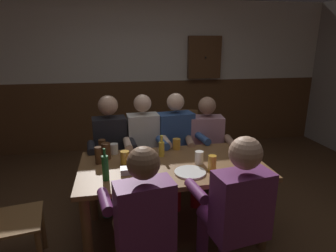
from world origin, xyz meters
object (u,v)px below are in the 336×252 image
Objects in this scene: condiment_caddy at (129,170)px; pint_glass_8 at (145,168)px; pint_glass_2 at (106,151)px; person_3 at (207,142)px; pint_glass_6 at (102,147)px; dining_table at (172,174)px; person_2 at (177,143)px; chair_empty_near_left at (183,139)px; bottle_0 at (105,167)px; pint_glass_4 at (98,155)px; bottle_1 at (162,148)px; person_1 at (145,146)px; pint_glass_5 at (125,158)px; person_5 at (235,205)px; wall_dart_cabinet at (204,57)px; table_candle at (147,178)px; pint_glass_3 at (199,158)px; person_4 at (142,217)px; pint_glass_0 at (212,164)px; plate_0 at (190,172)px; pint_glass_1 at (177,144)px; person_0 at (111,147)px; pint_glass_7 at (114,149)px.

pint_glass_8 is (0.13, -0.09, 0.05)m from condiment_caddy.
pint_glass_2 reaches higher than condiment_caddy.
person_3 is 7.59× the size of pint_glass_6.
dining_table is 0.71m from person_2.
pint_glass_2 is at bearing 65.47° from chair_empty_near_left.
bottle_0 reaches higher than pint_glass_6.
pint_glass_4 is (-0.86, -0.54, 0.12)m from person_2.
bottle_1 reaches higher than pint_glass_2.
person_1 reaches higher than pint_glass_5.
person_1 is 1.44m from person_5.
wall_dart_cabinet is at bearing -102.89° from chair_empty_near_left.
bottle_1 reaches higher than table_candle.
pint_glass_3 is at bearing 99.79° from chair_empty_near_left.
pint_glass_8 is (-0.20, -0.41, -0.01)m from bottle_1.
bottle_1 is at bearing 38.46° from bottle_0.
chair_empty_near_left is at bearing 67.49° from table_candle.
pint_glass_5 is (-0.16, 0.41, 0.02)m from table_candle.
person_4 is 5.62× the size of bottle_1.
person_1 is at bearing 8.53° from person_3.
person_5 reaches higher than person_4.
pint_glass_2 is (-0.53, 0.04, -0.01)m from bottle_1.
pint_glass_0 is 1.03m from pint_glass_4.
dining_table is at bearing -21.59° from pint_glass_2.
person_2 is at bearing 84.37° from plate_0.
pint_glass_1 is (-0.44, -0.32, 0.12)m from person_3.
person_1 is 10.21× the size of pint_glass_5.
dining_table is 1.41× the size of person_4.
pint_glass_5 is at bearing 86.05° from person_4.
pint_glass_1 is (0.30, -0.31, 0.11)m from person_1.
plate_0 is 0.71m from bottle_0.
person_5 is at bearing -44.79° from pint_glass_2.
pint_glass_5 is 0.78× the size of pint_glass_6.
person_1 reaches higher than chair_empty_near_left.
bottle_0 is (-0.03, -0.89, 0.15)m from person_0.
person_3 is at bearing 63.60° from plate_0.
wall_dart_cabinet is at bearing 58.09° from bottle_0.
pint_glass_5 is (-0.54, -0.28, 0.01)m from pint_glass_1.
wall_dart_cabinet is at bearing 52.99° from pint_glass_2.
bottle_1 is 1.37× the size of pint_glass_2.
wall_dart_cabinet reaches higher than table_candle.
dining_table is 0.76m from person_4.
dining_table is 6.20× the size of bottle_0.
pint_glass_2 is (-1.03, -1.14, 0.33)m from chair_empty_near_left.
bottle_0 is 1.72× the size of pint_glass_6.
person_2 is 1.03m from pint_glass_4.
person_2 is 15.63× the size of table_candle.
bottle_1 is at bearing -18.77° from pint_glass_7.
person_5 is 1.28m from pint_glass_4.
person_5 is at bearing -64.90° from plate_0.
pint_glass_6 is 2.76m from wall_dart_cabinet.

